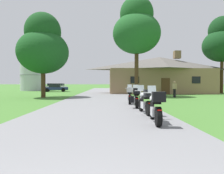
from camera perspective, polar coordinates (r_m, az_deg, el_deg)
ground_plane at (r=21.10m, az=-2.54°, el=-2.89°), size 500.00×500.00×0.00m
asphalt_driveway at (r=19.11m, az=-2.66°, el=-3.21°), size 6.40×80.00×0.06m
motorcycle_white_nearest_to_camera at (r=7.44m, az=11.81°, el=-5.40°), size 0.66×2.08×1.30m
motorcycle_silver_second_in_row at (r=9.60m, az=9.10°, el=-3.94°), size 0.66×2.08×1.30m
motorcycle_yellow_third_in_row at (r=12.10m, az=6.68°, el=-2.95°), size 0.83×2.08×1.30m
motorcycle_black_farthest_in_row at (r=14.30m, az=4.86°, el=-2.29°), size 0.70×2.08×1.30m
stone_lodge at (r=30.85m, az=12.80°, el=3.30°), size 15.07×6.79×6.10m
bystander_tan_shirt_near_lodge at (r=22.25m, az=16.69°, el=-0.33°), size 0.36×0.50×1.67m
tree_by_lodge_front at (r=24.09m, az=6.74°, el=15.70°), size 5.27×5.27×11.02m
tree_right_of_lodge at (r=34.44m, az=27.84°, el=10.96°), size 5.42×5.42×11.02m
tree_left_near at (r=22.50m, az=-18.31°, el=10.56°), size 5.11×5.11×8.55m
metal_silo_distant at (r=43.21m, az=-21.05°, el=3.74°), size 4.33×4.33×7.04m
parked_white_suv_far_left at (r=45.89m, az=-15.22°, el=0.17°), size 4.71×2.15×1.40m
parked_navy_sedan_far_left at (r=36.58m, az=-15.19°, el=-0.25°), size 4.45×2.54×1.20m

